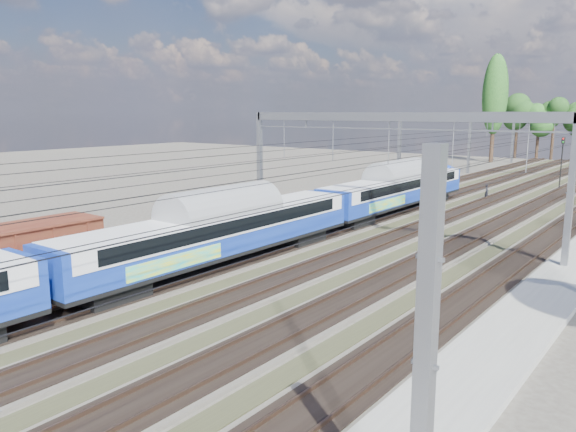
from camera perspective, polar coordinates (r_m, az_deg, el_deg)
The scene contains 7 objects.
track_bed at distance 53.50m, azimuth 17.35°, elevation 0.46°, with size 21.00×130.00×0.34m.
platform at distance 26.84m, azimuth 22.95°, elevation -9.68°, with size 3.00×70.00×0.30m, color gray.
catenary at distance 59.99m, azimuth 20.55°, elevation 7.38°, with size 25.65×130.00×9.00m.
poplar at distance 107.65m, azimuth 20.30°, elevation 11.45°, with size 4.40×4.40×19.04m.
emu_train at distance 32.27m, azimuth -7.36°, elevation -0.78°, with size 3.19×67.49×4.67m.
worker at distance 62.10m, azimuth 19.53°, elevation 2.33°, with size 0.58×0.38×1.60m, color black.
signal_near at distance 72.93m, azimuth 26.06°, elevation 5.43°, with size 0.44×0.40×6.11m.
Camera 1 is at (17.83, -4.64, 9.06)m, focal length 35.00 mm.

